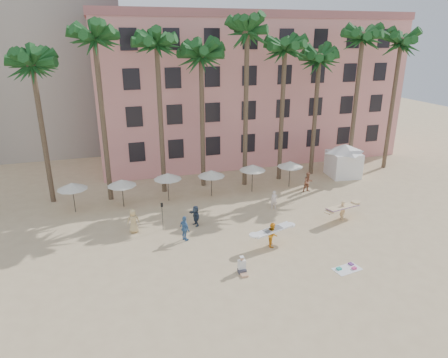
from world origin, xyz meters
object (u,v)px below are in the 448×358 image
carrier_yellow (343,209)px  carrier_white (273,233)px  cabana (344,157)px  pink_hotel (244,89)px

carrier_yellow → carrier_white: bearing=-162.8°
cabana → carrier_yellow: size_ratio=1.46×
cabana → carrier_white: cabana is taller
carrier_white → pink_hotel: bearing=75.0°
pink_hotel → cabana: bearing=-60.6°
cabana → carrier_yellow: 11.28m
pink_hotel → carrier_white: 25.61m
pink_hotel → carrier_yellow: bearing=-88.0°
carrier_yellow → pink_hotel: bearing=92.0°
carrier_yellow → cabana: bearing=57.0°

